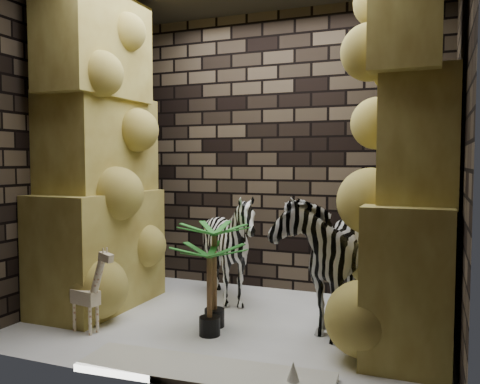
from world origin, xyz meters
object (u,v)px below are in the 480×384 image
at_px(zebra_right, 325,247).
at_px(zebra_left, 229,254).
at_px(palm_back, 210,290).
at_px(surfboard, 204,372).
at_px(palm_front, 214,274).
at_px(giraffe_toy, 85,287).

bearing_deg(zebra_right, zebra_left, 165.15).
distance_m(zebra_right, palm_back, 1.05).
height_order(zebra_left, surfboard, zebra_left).
height_order(zebra_left, palm_front, zebra_left).
bearing_deg(giraffe_toy, zebra_left, 66.49).
bearing_deg(palm_front, zebra_left, 101.85).
xyz_separation_m(zebra_right, palm_back, (-0.80, -0.60, -0.30)).
bearing_deg(palm_front, giraffe_toy, -151.23).
distance_m(palm_back, surfboard, 0.82).
bearing_deg(zebra_left, palm_back, -77.20).
distance_m(zebra_left, palm_front, 0.67).
relative_size(zebra_right, surfboard, 0.80).
bearing_deg(palm_front, zebra_right, 24.71).
bearing_deg(zebra_left, surfboard, -72.77).
distance_m(giraffe_toy, palm_front, 1.06).
distance_m(zebra_right, zebra_left, 1.04).
xyz_separation_m(zebra_left, palm_front, (0.14, -0.65, -0.05)).
xyz_separation_m(giraffe_toy, palm_back, (0.98, 0.30, 0.00)).
xyz_separation_m(zebra_left, surfboard, (0.47, -1.55, -0.47)).
xyz_separation_m(giraffe_toy, surfboard, (1.26, -0.39, -0.34)).
bearing_deg(palm_back, zebra_right, 36.79).
height_order(zebra_right, zebra_left, zebra_right).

